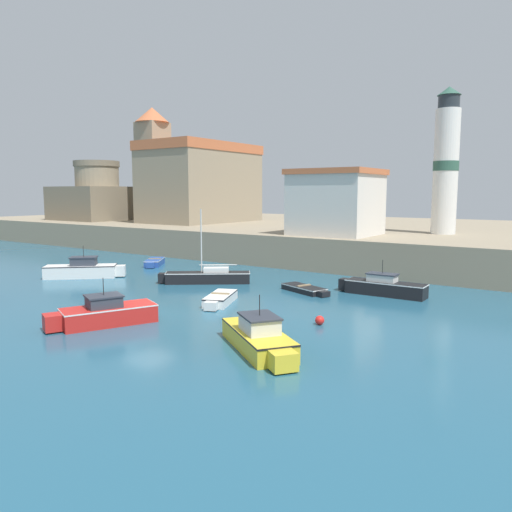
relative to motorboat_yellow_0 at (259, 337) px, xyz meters
name	(u,v)px	position (x,y,z in m)	size (l,w,h in m)	color
ground_plane	(149,316)	(-8.48, 1.49, -0.57)	(200.00, 200.00, 0.00)	#235670
quay_seawall	(392,238)	(-8.48, 40.30, 0.89)	(120.00, 40.00, 2.93)	gray
motorboat_yellow_0	(259,337)	(0.00, 0.00, 0.00)	(5.63, 4.64, 2.47)	yellow
dinghy_black_2	(305,289)	(-4.61, 12.32, -0.34)	(4.16, 2.51, 0.49)	black
dinghy_blue_3	(154,262)	(-22.53, 15.39, -0.25)	(3.20, 3.93, 0.67)	#284C9E
dinghy_white_4	(220,299)	(-7.16, 6.17, -0.26)	(2.59, 4.14, 0.66)	white
sailboat_black_5	(207,276)	(-12.41, 11.11, -0.07)	(6.12, 4.96, 5.60)	black
motorboat_white_6	(83,270)	(-22.26, 7.33, 0.07)	(5.51, 5.24, 2.60)	white
motorboat_black_7	(383,287)	(0.19, 14.43, 0.00)	(5.92, 1.51, 2.37)	black
motorboat_red_8	(105,313)	(-8.98, -1.06, 0.02)	(3.63, 5.66, 2.46)	red
mooring_buoy	(320,320)	(0.21, 5.25, -0.33)	(0.48, 0.48, 0.48)	red
church	(195,180)	(-33.28, 33.33, 7.90)	(13.66, 15.54, 15.27)	gray
fortress	(98,198)	(-48.48, 29.33, 5.42)	(10.52, 10.52, 8.38)	#796C57
lighthouse	(446,163)	(-0.48, 31.58, 8.94)	(2.31, 2.31, 13.55)	silver
harbor_shed_mid_row	(336,202)	(-8.48, 24.96, 5.38)	(7.47, 7.05, 6.01)	silver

